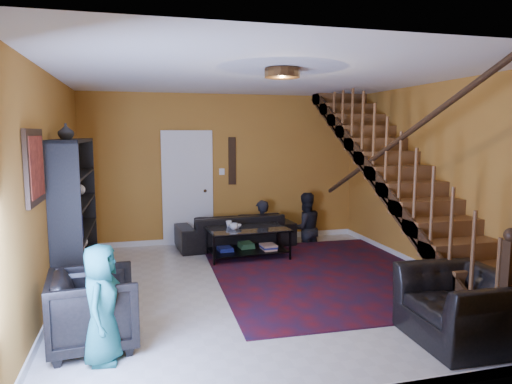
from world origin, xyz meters
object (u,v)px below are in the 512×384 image
sofa (235,230)px  coffee_table (248,240)px  armchair_left (94,310)px  armchair_right (462,307)px  bookshelf (76,218)px

sofa → coffee_table: 0.81m
sofa → coffee_table: sofa is taller
coffee_table → sofa: bearing=92.5°
armchair_left → armchair_right: (3.55, -0.80, -0.02)m
bookshelf → armchair_right: size_ratio=1.85×
armchair_left → armchair_right: bearing=-108.2°
bookshelf → sofa: size_ratio=0.94×
sofa → armchair_right: 4.56m
bookshelf → coffee_table: (2.56, 0.89, -0.67)m
armchair_left → armchair_right: size_ratio=0.76×
bookshelf → armchair_right: (3.90, -2.65, -0.61)m
sofa → armchair_left: (-2.17, -3.55, 0.06)m
armchair_left → coffee_table: size_ratio=0.60×
bookshelf → armchair_left: bookshelf is taller
bookshelf → armchair_right: 4.76m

